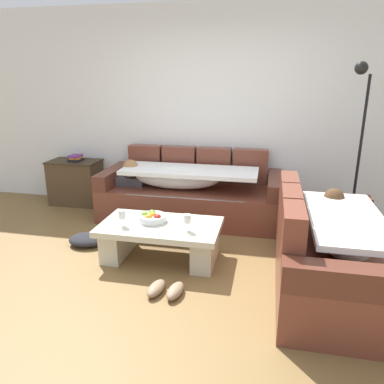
% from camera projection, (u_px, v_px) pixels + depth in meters
% --- Properties ---
extents(ground_plane, '(14.00, 14.00, 0.00)m').
position_uv_depth(ground_plane, '(173.00, 282.00, 3.37)').
color(ground_plane, brown).
extents(back_wall, '(9.00, 0.10, 2.70)m').
position_uv_depth(back_wall, '(212.00, 111.00, 4.98)').
color(back_wall, silver).
rests_on(back_wall, ground_plane).
extents(couch_along_wall, '(2.30, 0.92, 0.88)m').
position_uv_depth(couch_along_wall, '(188.00, 193.00, 4.83)').
color(couch_along_wall, brown).
rests_on(couch_along_wall, ground_plane).
extents(couch_near_window, '(0.92, 1.76, 0.88)m').
position_uv_depth(couch_near_window, '(330.00, 253.00, 3.20)').
color(couch_near_window, brown).
rests_on(couch_near_window, ground_plane).
extents(coffee_table, '(1.20, 0.68, 0.38)m').
position_uv_depth(coffee_table, '(161.00, 237.00, 3.74)').
color(coffee_table, beige).
rests_on(coffee_table, ground_plane).
extents(fruit_bowl, '(0.28, 0.28, 0.10)m').
position_uv_depth(fruit_bowl, '(152.00, 217.00, 3.75)').
color(fruit_bowl, silver).
rests_on(fruit_bowl, coffee_table).
extents(wine_glass_near_left, '(0.07, 0.07, 0.17)m').
position_uv_depth(wine_glass_near_left, '(122.00, 215.00, 3.62)').
color(wine_glass_near_left, silver).
rests_on(wine_glass_near_left, coffee_table).
extents(wine_glass_near_right, '(0.07, 0.07, 0.17)m').
position_uv_depth(wine_glass_near_right, '(187.00, 219.00, 3.51)').
color(wine_glass_near_right, silver).
rests_on(wine_glass_near_right, coffee_table).
extents(side_cabinet, '(0.72, 0.44, 0.64)m').
position_uv_depth(side_cabinet, '(76.00, 182.00, 5.39)').
color(side_cabinet, '#493622').
rests_on(side_cabinet, ground_plane).
extents(book_stack_on_cabinet, '(0.17, 0.22, 0.08)m').
position_uv_depth(book_stack_on_cabinet, '(76.00, 158.00, 5.28)').
color(book_stack_on_cabinet, black).
rests_on(book_stack_on_cabinet, side_cabinet).
extents(floor_lamp, '(0.33, 0.31, 1.95)m').
position_uv_depth(floor_lamp, '(357.00, 139.00, 4.21)').
color(floor_lamp, black).
rests_on(floor_lamp, ground_plane).
extents(pair_of_shoes, '(0.32, 0.29, 0.09)m').
position_uv_depth(pair_of_shoes, '(166.00, 290.00, 3.17)').
color(pair_of_shoes, '#8C7259').
rests_on(pair_of_shoes, ground_plane).
extents(crumpled_garment, '(0.43, 0.36, 0.12)m').
position_uv_depth(crumpled_garment, '(87.00, 239.00, 4.11)').
color(crumpled_garment, '#232328').
rests_on(crumpled_garment, ground_plane).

